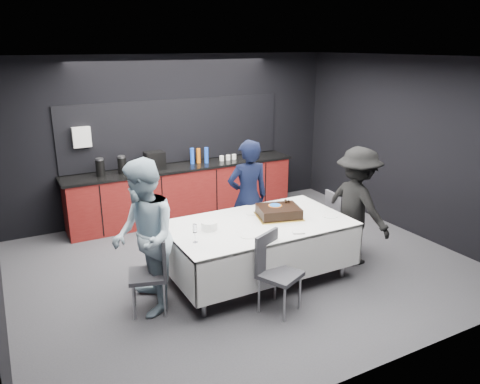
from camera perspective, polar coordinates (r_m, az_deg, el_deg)
name	(u,v)px	position (r m, az deg, el deg)	size (l,w,h in m)	color
ground	(243,265)	(6.62, 0.41, -8.93)	(6.00, 6.00, 0.00)	#3D3D41
room_shell	(244,134)	(6.02, 0.45, 7.09)	(6.04, 5.04, 2.82)	white
kitchenette	(183,187)	(8.29, -7.02, 0.56)	(4.10, 0.64, 2.05)	#580F0D
party_table	(258,233)	(6.04, 2.25, -4.98)	(2.32, 1.32, 0.78)	#99999E
cake_assembly	(279,212)	(6.17, 4.74, -2.41)	(0.67, 0.60, 0.18)	gold
plate_stack	(209,226)	(5.76, -3.77, -4.11)	(0.20, 0.20, 0.10)	white
loose_plate_near	(248,236)	(5.57, 0.95, -5.37)	(0.19, 0.19, 0.01)	white
loose_plate_right_a	(298,211)	(6.44, 7.08, -2.27)	(0.18, 0.18, 0.01)	white
loose_plate_right_b	(330,216)	(6.32, 10.89, -2.85)	(0.21, 0.21, 0.01)	white
loose_plate_far	(252,213)	(6.28, 1.52, -2.63)	(0.18, 0.18, 0.01)	white
fork_pile	(299,232)	(5.70, 7.15, -4.90)	(0.14, 0.09, 0.02)	white
champagne_flute	(195,230)	(5.37, -5.53, -4.58)	(0.06, 0.06, 0.22)	white
chair_left	(154,268)	(5.46, -10.39, -9.08)	(0.52, 0.52, 0.92)	#303036
chair_right	(339,218)	(6.97, 12.00, -3.13)	(0.47, 0.47, 0.92)	#303036
chair_near	(274,266)	(5.41, 4.19, -9.03)	(0.56, 0.56, 0.92)	#303036
person_center	(248,198)	(6.72, 0.97, -0.69)	(0.62, 0.41, 1.69)	black
person_left	(144,238)	(5.34, -11.65, -5.49)	(0.87, 0.68, 1.79)	#A1BACA
person_right	(357,206)	(6.63, 14.07, -1.70)	(1.07, 0.61, 1.65)	black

